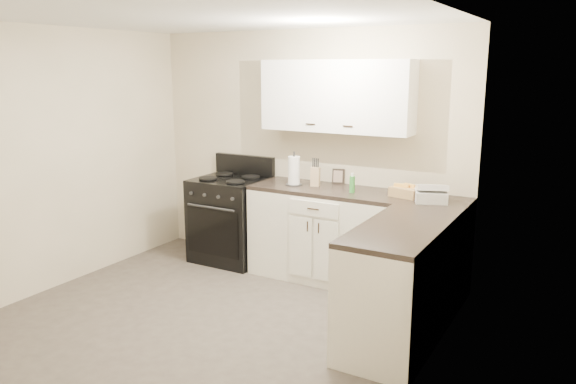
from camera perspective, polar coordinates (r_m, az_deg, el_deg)
The scene contains 19 objects.
floor at distance 4.89m, azimuth -8.61°, elevation -13.22°, with size 3.60×3.60×0.00m, color #473F38.
ceiling at distance 4.43m, azimuth -9.72°, elevation 17.35°, with size 3.60×3.60×0.00m, color white.
wall_back at distance 5.98m, azimuth 1.72°, elevation 4.23°, with size 3.60×3.60×0.00m, color beige.
wall_right at distance 3.67m, azimuth 13.40°, elevation -1.47°, with size 3.60×3.60×0.00m, color beige.
wall_left at distance 5.78m, azimuth -23.21°, elevation 2.92°, with size 3.60×3.60×0.00m, color beige.
base_cabinets_back at distance 5.71m, azimuth 4.02°, elevation -4.44°, with size 1.55×0.60×0.90m, color silver.
base_cabinets_right at distance 4.77m, azimuth 12.37°, elevation -8.22°, with size 0.60×1.90×0.90m, color silver.
countertop_back at distance 5.59m, azimuth 4.10°, elevation 0.17°, with size 1.55×0.60×0.04m, color black.
countertop_right at distance 4.62m, azimuth 12.64°, elevation -2.76°, with size 0.60×1.90×0.04m, color black.
upper_cabinets at distance 5.60m, azimuth 4.92°, elevation 9.68°, with size 1.55×0.30×0.70m, color white.
stove at distance 6.27m, azimuth -5.84°, elevation -2.84°, with size 0.77×0.66×0.93m, color black.
knife_block at distance 5.68m, azimuth 2.80°, elevation 1.58°, with size 0.09×0.08×0.19m, color #D7B784.
paper_towel at distance 5.71m, azimuth 0.61°, elevation 2.17°, with size 0.12×0.12×0.29m, color white.
soap_bottle at distance 5.41m, azimuth 6.54°, elevation 0.78°, with size 0.05×0.05×0.16m, color green.
picture_frame at distance 5.81m, azimuth 5.13°, elevation 1.60°, with size 0.12×0.02×0.16m, color black.
wicker_basket at distance 5.32m, azimuth 11.84°, elevation -0.01°, with size 0.27×0.18×0.09m, color tan.
countertop_grill at distance 5.18m, azimuth 14.30°, elevation -0.41°, with size 0.27×0.25×0.10m, color silver.
oven_mitt_near at distance 4.32m, azimuth 5.76°, elevation -9.63°, with size 0.02×0.14×0.24m, color black.
oven_mitt_far at distance 4.64m, azimuth 7.73°, elevation -7.65°, with size 0.02×0.15×0.26m, color black.
Camera 1 is at (2.78, -3.43, 2.12)m, focal length 35.00 mm.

